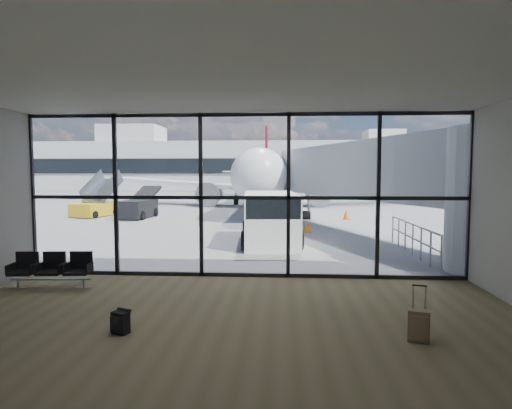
# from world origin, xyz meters

# --- Properties ---
(ground) EXTENTS (220.00, 220.00, 0.00)m
(ground) POSITION_xyz_m (0.00, 40.00, 0.00)
(ground) COLOR slate
(ground) RESTS_ON ground
(lounge_shell) EXTENTS (12.02, 8.01, 4.51)m
(lounge_shell) POSITION_xyz_m (0.00, -4.80, 2.65)
(lounge_shell) COLOR brown
(lounge_shell) RESTS_ON ground
(glass_curtain_wall) EXTENTS (12.10, 0.12, 4.50)m
(glass_curtain_wall) POSITION_xyz_m (0.00, 0.00, 2.25)
(glass_curtain_wall) COLOR white
(glass_curtain_wall) RESTS_ON ground
(jet_bridge) EXTENTS (8.00, 16.50, 4.33)m
(jet_bridge) POSITION_xyz_m (4.90, 7.07, 2.76)
(jet_bridge) COLOR #96999B
(jet_bridge) RESTS_ON ground
(apron_railing) EXTENTS (0.06, 5.46, 1.11)m
(apron_railing) POSITION_xyz_m (5.60, 3.50, 0.72)
(apron_railing) COLOR gray
(apron_railing) RESTS_ON ground
(far_terminal) EXTENTS (80.00, 12.20, 11.00)m
(far_terminal) POSITION_xyz_m (-0.59, 61.97, 4.21)
(far_terminal) COLOR #A2A39E
(far_terminal) RESTS_ON ground
(tree_0) EXTENTS (4.95, 4.95, 7.12)m
(tree_0) POSITION_xyz_m (-45.00, 72.00, 4.63)
(tree_0) COLOR #382619
(tree_0) RESTS_ON ground
(tree_1) EXTENTS (5.61, 5.61, 8.07)m
(tree_1) POSITION_xyz_m (-39.00, 72.00, 5.25)
(tree_1) COLOR #382619
(tree_1) RESTS_ON ground
(tree_2) EXTENTS (6.27, 6.27, 9.03)m
(tree_2) POSITION_xyz_m (-33.00, 72.00, 5.88)
(tree_2) COLOR #382619
(tree_2) RESTS_ON ground
(tree_3) EXTENTS (4.95, 4.95, 7.12)m
(tree_3) POSITION_xyz_m (-27.00, 72.00, 4.63)
(tree_3) COLOR #382619
(tree_3) RESTS_ON ground
(tree_4) EXTENTS (5.61, 5.61, 8.07)m
(tree_4) POSITION_xyz_m (-21.00, 72.00, 5.25)
(tree_4) COLOR #382619
(tree_4) RESTS_ON ground
(tree_5) EXTENTS (6.27, 6.27, 9.03)m
(tree_5) POSITION_xyz_m (-15.00, 72.00, 5.88)
(tree_5) COLOR #382619
(tree_5) RESTS_ON ground
(seating_row) EXTENTS (1.98, 0.73, 0.88)m
(seating_row) POSITION_xyz_m (-4.74, -1.35, 0.49)
(seating_row) COLOR gray
(seating_row) RESTS_ON ground
(backpack) EXTENTS (0.35, 0.34, 0.44)m
(backpack) POSITION_xyz_m (-1.85, -4.34, 0.21)
(backpack) COLOR black
(backpack) RESTS_ON ground
(suitcase) EXTENTS (0.40, 0.33, 0.96)m
(suitcase) POSITION_xyz_m (3.35, -4.39, 0.29)
(suitcase) COLOR brown
(suitcase) RESTS_ON ground
(airliner) EXTENTS (29.12, 33.69, 8.68)m
(airliner) POSITION_xyz_m (-0.64, 27.97, 2.64)
(airliner) COLOR white
(airliner) RESTS_ON ground
(service_van) EXTENTS (2.59, 4.88, 2.06)m
(service_van) POSITION_xyz_m (0.56, 5.64, 1.06)
(service_van) COLOR white
(service_van) RESTS_ON ground
(belt_loader) EXTENTS (1.95, 4.43, 1.99)m
(belt_loader) POSITION_xyz_m (-8.18, 15.18, 0.67)
(belt_loader) COLOR black
(belt_loader) RESTS_ON ground
(mobile_stairs) EXTENTS (2.44, 3.78, 2.46)m
(mobile_stairs) POSITION_xyz_m (-11.39, 16.03, 0.59)
(mobile_stairs) COLOR gold
(mobile_stairs) RESTS_ON ground
(traffic_cone_b) EXTENTS (0.41, 0.41, 0.58)m
(traffic_cone_b) POSITION_xyz_m (2.26, 9.13, 0.28)
(traffic_cone_b) COLOR #CF6D0A
(traffic_cone_b) RESTS_ON ground
(traffic_cone_c) EXTENTS (0.45, 0.45, 0.64)m
(traffic_cone_c) POSITION_xyz_m (5.00, 14.96, 0.30)
(traffic_cone_c) COLOR #E45B0C
(traffic_cone_c) RESTS_ON ground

